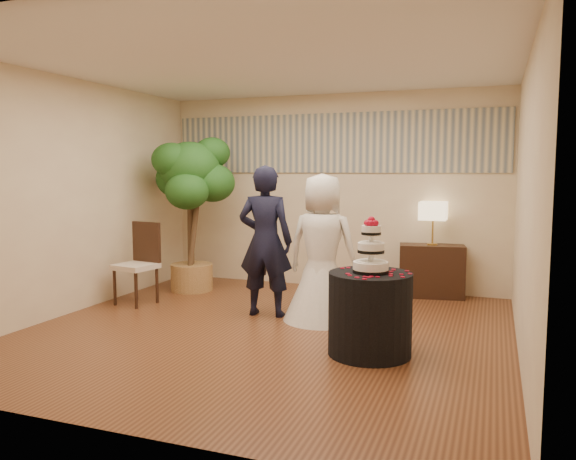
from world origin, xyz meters
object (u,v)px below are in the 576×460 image
at_px(cake_table, 370,314).
at_px(ficus_tree, 191,213).
at_px(table_lamp, 433,223).
at_px(bride, 322,248).
at_px(wedding_cake, 371,245).
at_px(console, 432,271).
at_px(groom, 265,241).
at_px(side_chair, 135,264).

bearing_deg(cake_table, ficus_tree, 147.53).
xyz_separation_m(cake_table, table_lamp, (0.28, 2.66, 0.61)).
height_order(bride, cake_table, bride).
height_order(wedding_cake, table_lamp, wedding_cake).
height_order(cake_table, console, cake_table).
bearing_deg(table_lamp, groom, -135.93).
xyz_separation_m(wedding_cake, ficus_tree, (-2.97, 1.89, 0.08)).
height_order(console, side_chair, side_chair).
bearing_deg(groom, table_lamp, -142.17).
bearing_deg(console, wedding_cake, -105.20).
bearing_deg(groom, cake_table, 139.80).
xyz_separation_m(cake_table, console, (0.28, 2.66, -0.03)).
bearing_deg(cake_table, wedding_cake, 90.00).
bearing_deg(ficus_tree, wedding_cake, -32.47).
xyz_separation_m(cake_table, side_chair, (-3.22, 0.91, 0.14)).
bearing_deg(side_chair, groom, 12.01).
bearing_deg(groom, side_chair, -4.15).
distance_m(bride, side_chair, 2.48).
bearing_deg(bride, table_lamp, -119.49).
distance_m(cake_table, wedding_cake, 0.65).
height_order(wedding_cake, side_chair, wedding_cake).
height_order(cake_table, table_lamp, table_lamp).
height_order(groom, side_chair, groom).
bearing_deg(table_lamp, side_chair, -153.56).
bearing_deg(side_chair, cake_table, -5.91).
distance_m(bride, wedding_cake, 1.28).
relative_size(table_lamp, side_chair, 0.56).
distance_m(cake_table, table_lamp, 2.74).
bearing_deg(cake_table, side_chair, 164.17).
xyz_separation_m(bride, side_chair, (-2.46, -0.10, -0.32)).
distance_m(groom, bride, 0.69).
bearing_deg(table_lamp, wedding_cake, -96.02).
height_order(wedding_cake, console, wedding_cake).
bearing_deg(cake_table, console, 83.98).
height_order(bride, wedding_cake, bride).
relative_size(cake_table, wedding_cake, 1.49).
bearing_deg(ficus_tree, bride, -21.76).
relative_size(groom, table_lamp, 3.05).
distance_m(groom, ficus_tree, 1.79).
height_order(groom, console, groom).
distance_m(bride, cake_table, 1.35).
bearing_deg(bride, groom, 5.76).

